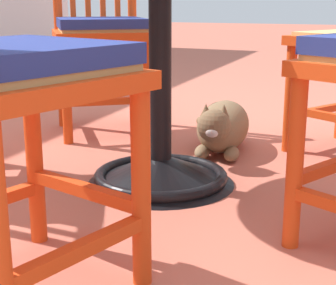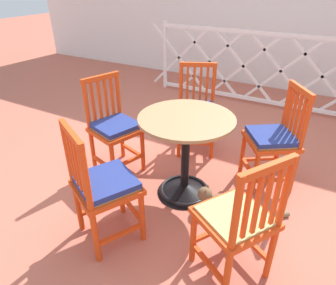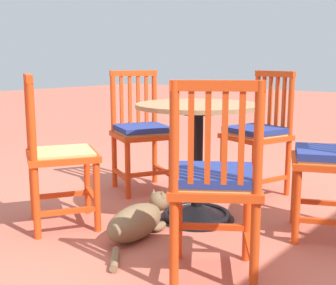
{
  "view_description": "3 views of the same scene",
  "coord_description": "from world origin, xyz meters",
  "px_view_note": "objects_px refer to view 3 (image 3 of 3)",
  "views": [
    {
      "loc": [
        -1.5,
        -0.71,
        0.58
      ],
      "look_at": [
        0.03,
        -0.13,
        0.15
      ],
      "focal_mm": 58.41,
      "sensor_mm": 36.0,
      "label": 1
    },
    {
      "loc": [
        0.97,
        -2.0,
        1.69
      ],
      "look_at": [
        -0.02,
        -0.21,
        0.54
      ],
      "focal_mm": 32.14,
      "sensor_mm": 36.0,
      "label": 2
    },
    {
      "loc": [
        2.3,
        1.49,
        0.99
      ],
      "look_at": [
        0.22,
        -0.2,
        0.5
      ],
      "focal_mm": 48.08,
      "sensor_mm": 36.0,
      "label": 3
    }
  ],
  "objects_px": {
    "cafe_table": "(197,175)",
    "orange_chair_near_fence": "(333,159)",
    "tabby_cat": "(139,220)",
    "orange_chair_tucked_in": "(57,156)",
    "orange_chair_facing_out": "(258,135)",
    "orange_chair_at_corner": "(214,184)",
    "orange_chair_by_planter": "(141,133)"
  },
  "relations": [
    {
      "from": "cafe_table",
      "to": "orange_chair_near_fence",
      "type": "distance_m",
      "value": 0.81
    },
    {
      "from": "tabby_cat",
      "to": "orange_chair_tucked_in",
      "type": "bearing_deg",
      "value": -70.38
    },
    {
      "from": "orange_chair_tucked_in",
      "to": "orange_chair_near_fence",
      "type": "relative_size",
      "value": 1.0
    },
    {
      "from": "orange_chair_facing_out",
      "to": "orange_chair_near_fence",
      "type": "bearing_deg",
      "value": 55.67
    },
    {
      "from": "cafe_table",
      "to": "orange_chair_at_corner",
      "type": "xyz_separation_m",
      "value": [
        0.59,
        0.51,
        0.16
      ]
    },
    {
      "from": "orange_chair_by_planter",
      "to": "tabby_cat",
      "type": "distance_m",
      "value": 1.01
    },
    {
      "from": "cafe_table",
      "to": "orange_chair_by_planter",
      "type": "height_order",
      "value": "orange_chair_by_planter"
    },
    {
      "from": "orange_chair_at_corner",
      "to": "tabby_cat",
      "type": "height_order",
      "value": "orange_chair_at_corner"
    },
    {
      "from": "orange_chair_facing_out",
      "to": "orange_chair_by_planter",
      "type": "height_order",
      "value": "same"
    },
    {
      "from": "cafe_table",
      "to": "orange_chair_near_fence",
      "type": "xyz_separation_m",
      "value": [
        -0.24,
        0.75,
        0.16
      ]
    },
    {
      "from": "orange_chair_near_fence",
      "to": "tabby_cat",
      "type": "height_order",
      "value": "orange_chair_near_fence"
    },
    {
      "from": "tabby_cat",
      "to": "orange_chair_by_planter",
      "type": "bearing_deg",
      "value": -138.31
    },
    {
      "from": "orange_chair_tucked_in",
      "to": "tabby_cat",
      "type": "height_order",
      "value": "orange_chair_tucked_in"
    },
    {
      "from": "orange_chair_at_corner",
      "to": "orange_chair_facing_out",
      "type": "bearing_deg",
      "value": -159.79
    },
    {
      "from": "cafe_table",
      "to": "orange_chair_tucked_in",
      "type": "distance_m",
      "value": 0.86
    },
    {
      "from": "orange_chair_by_planter",
      "to": "cafe_table",
      "type": "bearing_deg",
      "value": 69.76
    },
    {
      "from": "orange_chair_near_fence",
      "to": "orange_chair_by_planter",
      "type": "bearing_deg",
      "value": -90.72
    },
    {
      "from": "orange_chair_facing_out",
      "to": "tabby_cat",
      "type": "height_order",
      "value": "orange_chair_facing_out"
    },
    {
      "from": "orange_chair_tucked_in",
      "to": "orange_chair_at_corner",
      "type": "relative_size",
      "value": 1.0
    },
    {
      "from": "tabby_cat",
      "to": "orange_chair_facing_out",
      "type": "bearing_deg",
      "value": 175.06
    },
    {
      "from": "orange_chair_at_corner",
      "to": "orange_chair_by_planter",
      "type": "bearing_deg",
      "value": -124.87
    },
    {
      "from": "orange_chair_at_corner",
      "to": "tabby_cat",
      "type": "relative_size",
      "value": 1.3
    },
    {
      "from": "orange_chair_tucked_in",
      "to": "orange_chair_by_planter",
      "type": "relative_size",
      "value": 1.0
    },
    {
      "from": "orange_chair_tucked_in",
      "to": "orange_chair_by_planter",
      "type": "xyz_separation_m",
      "value": [
        -0.89,
        -0.14,
        0.01
      ]
    },
    {
      "from": "orange_chair_by_planter",
      "to": "orange_chair_at_corner",
      "type": "bearing_deg",
      "value": 55.13
    },
    {
      "from": "cafe_table",
      "to": "orange_chair_near_fence",
      "type": "relative_size",
      "value": 0.83
    },
    {
      "from": "orange_chair_tucked_in",
      "to": "orange_chair_facing_out",
      "type": "relative_size",
      "value": 1.0
    },
    {
      "from": "cafe_table",
      "to": "orange_chair_at_corner",
      "type": "bearing_deg",
      "value": 40.94
    },
    {
      "from": "orange_chair_tucked_in",
      "to": "orange_chair_facing_out",
      "type": "bearing_deg",
      "value": 156.48
    },
    {
      "from": "orange_chair_facing_out",
      "to": "tabby_cat",
      "type": "xyz_separation_m",
      "value": [
        1.19,
        -0.1,
        -0.35
      ]
    },
    {
      "from": "orange_chair_near_fence",
      "to": "orange_chair_by_planter",
      "type": "height_order",
      "value": "same"
    },
    {
      "from": "cafe_table",
      "to": "orange_chair_facing_out",
      "type": "bearing_deg",
      "value": 178.33
    }
  ]
}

